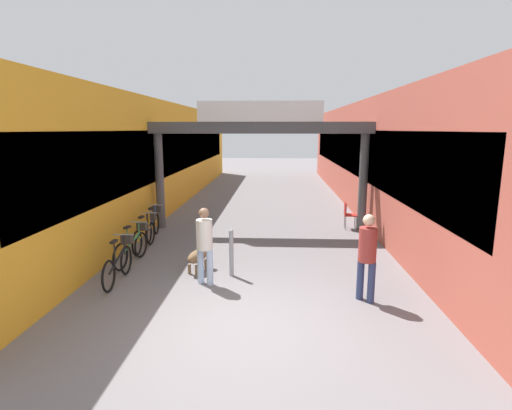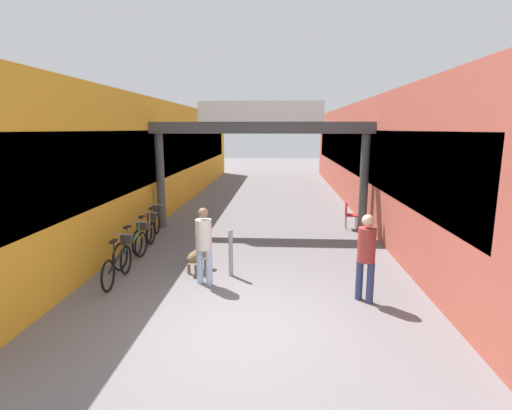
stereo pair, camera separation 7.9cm
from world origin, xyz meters
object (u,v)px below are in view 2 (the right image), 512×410
object	(u,v)px
pedestrian_companion	(366,252)
bicycle_blue_farthest	(154,223)
bicycle_orange_third	(146,233)
cafe_chair_red_nearer	(349,213)
pedestrian_with_dog	(204,241)
bollard_post_metal	(231,252)
bicycle_black_nearest	(119,261)
bicycle_green_second	(133,245)
dog_on_leash	(198,255)

from	to	relation	value
pedestrian_companion	bicycle_blue_farthest	size ratio (longest dim) A/B	1.02
bicycle_orange_third	cafe_chair_red_nearer	world-z (taller)	bicycle_orange_third
pedestrian_with_dog	bicycle_orange_third	bearing A→B (deg)	130.50
pedestrian_companion	bollard_post_metal	bearing A→B (deg)	156.17
bicycle_black_nearest	pedestrian_with_dog	bearing A→B (deg)	-2.77
pedestrian_with_dog	bicycle_black_nearest	bearing A→B (deg)	177.23
bollard_post_metal	bicycle_green_second	bearing A→B (deg)	162.35
bicycle_black_nearest	bicycle_orange_third	xyz separation A→B (m)	(-0.21, 2.39, 0.00)
pedestrian_with_dog	cafe_chair_red_nearer	bearing A→B (deg)	52.42
bicycle_black_nearest	bollard_post_metal	world-z (taller)	bollard_post_metal
pedestrian_companion	bicycle_blue_farthest	xyz separation A→B (m)	(-5.51, 4.34, -0.55)
pedestrian_with_dog	bicycle_blue_farthest	world-z (taller)	pedestrian_with_dog
bicycle_black_nearest	pedestrian_companion	bearing A→B (deg)	-8.67
bicycle_orange_third	cafe_chair_red_nearer	xyz separation A→B (m)	(6.03, 2.61, 0.10)
bicycle_green_second	cafe_chair_red_nearer	size ratio (longest dim) A/B	1.89
bicycle_green_second	bicycle_orange_third	xyz separation A→B (m)	(-0.07, 1.15, 0.00)
bicycle_black_nearest	bicycle_blue_farthest	size ratio (longest dim) A/B	1.00
dog_on_leash	bicycle_green_second	world-z (taller)	bicycle_green_second
pedestrian_with_dog	pedestrian_companion	bearing A→B (deg)	-12.06
bicycle_orange_third	bicycle_blue_farthest	bearing A→B (deg)	96.73
bicycle_orange_third	bicycle_blue_farthest	world-z (taller)	same
bicycle_black_nearest	dog_on_leash	bearing A→B (deg)	23.89
dog_on_leash	cafe_chair_red_nearer	bearing A→B (deg)	45.49
bollard_post_metal	pedestrian_companion	bearing A→B (deg)	-23.83
pedestrian_companion	bollard_post_metal	distance (m)	3.03
cafe_chair_red_nearer	dog_on_leash	bearing A→B (deg)	-134.51
bicycle_green_second	bicycle_orange_third	size ratio (longest dim) A/B	0.99
pedestrian_with_dog	bicycle_black_nearest	size ratio (longest dim) A/B	0.99
pedestrian_with_dog	bicycle_green_second	bearing A→B (deg)	147.02
bicycle_black_nearest	bicycle_blue_farthest	xyz separation A→B (m)	(-0.35, 3.55, 0.00)
bicycle_orange_third	bicycle_blue_farthest	distance (m)	1.17
bicycle_black_nearest	bollard_post_metal	bearing A→B (deg)	9.95
pedestrian_companion	dog_on_leash	xyz separation A→B (m)	(-3.55, 1.50, -0.61)
bicycle_black_nearest	bicycle_green_second	size ratio (longest dim) A/B	1.01
dog_on_leash	bicycle_black_nearest	world-z (taller)	bicycle_black_nearest
dog_on_leash	bicycle_blue_farthest	distance (m)	3.45
bollard_post_metal	cafe_chair_red_nearer	world-z (taller)	bollard_post_metal
pedestrian_companion	bicycle_blue_farthest	distance (m)	7.03
bicycle_orange_third	cafe_chair_red_nearer	bearing A→B (deg)	23.37
bicycle_black_nearest	bicycle_green_second	xyz separation A→B (m)	(-0.14, 1.24, 0.00)
pedestrian_companion	bicycle_green_second	xyz separation A→B (m)	(-5.30, 2.03, -0.55)
pedestrian_with_dog	bicycle_green_second	distance (m)	2.50
dog_on_leash	cafe_chair_red_nearer	world-z (taller)	cafe_chair_red_nearer
bicycle_green_second	cafe_chair_red_nearer	world-z (taller)	bicycle_green_second
pedestrian_companion	bicycle_blue_farthest	world-z (taller)	pedestrian_companion
bicycle_green_second	cafe_chair_red_nearer	distance (m)	7.05
cafe_chair_red_nearer	bicycle_black_nearest	bearing A→B (deg)	-139.37
pedestrian_companion	bicycle_black_nearest	world-z (taller)	pedestrian_companion
bicycle_green_second	bollard_post_metal	bearing A→B (deg)	-17.65
pedestrian_companion	bicycle_blue_farthest	bearing A→B (deg)	141.76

